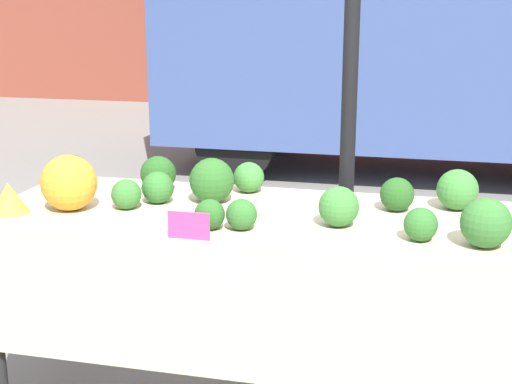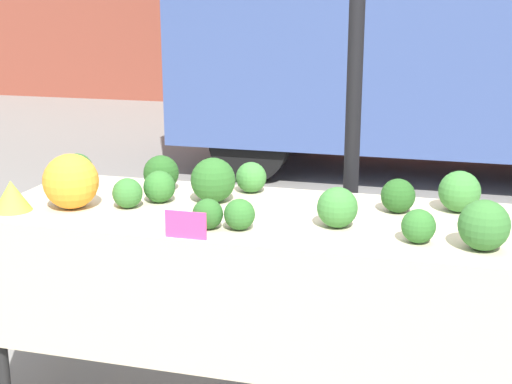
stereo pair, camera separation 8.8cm
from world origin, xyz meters
name	(u,v)px [view 1 (the left image)]	position (x,y,z in m)	size (l,w,h in m)	color
tent_pole	(349,117)	(0.28, 0.64, 1.16)	(0.07, 0.07, 2.31)	black
parked_truck	(395,32)	(0.29, 4.53, 1.36)	(4.63, 1.87, 2.55)	#384C84
market_table	(252,246)	(0.00, -0.07, 0.76)	(2.05, 0.75, 0.88)	beige
orange_cauliflower	(69,183)	(-0.71, -0.14, 0.99)	(0.22, 0.22, 0.22)	orange
romanesco_head	(9,198)	(-0.91, -0.23, 0.94)	(0.15, 0.15, 0.12)	#93B238
broccoli_head_0	(72,171)	(-0.86, 0.19, 0.95)	(0.14, 0.14, 0.14)	#285B23
broccoli_head_1	(486,223)	(0.83, -0.21, 0.96)	(0.17, 0.17, 0.17)	#336B2D
broccoli_head_2	(210,214)	(-0.11, -0.24, 0.93)	(0.11, 0.11, 0.11)	#285B23
broccoli_head_3	(397,194)	(0.52, 0.14, 0.94)	(0.13, 0.13, 0.13)	#23511E
broccoli_head_4	(158,188)	(-0.41, 0.03, 0.94)	(0.13, 0.13, 0.13)	#2D6628
broccoli_head_5	(243,215)	(0.00, -0.22, 0.93)	(0.11, 0.11, 0.11)	#2D6628
broccoli_head_6	(421,224)	(0.62, -0.20, 0.94)	(0.12, 0.12, 0.12)	#2D6628
broccoli_head_7	(212,181)	(-0.20, 0.09, 0.97)	(0.18, 0.18, 0.18)	#285B23
broccoli_head_8	(457,190)	(0.75, 0.21, 0.96)	(0.16, 0.16, 0.16)	#387533
broccoli_head_9	(126,194)	(-0.50, -0.08, 0.94)	(0.12, 0.12, 0.12)	#336B2D
broccoli_head_10	(339,207)	(0.33, -0.10, 0.95)	(0.15, 0.15, 0.15)	#387533
broccoli_head_11	(158,174)	(-0.48, 0.21, 0.95)	(0.15, 0.15, 0.15)	#23511E
broccoli_head_12	(249,177)	(-0.10, 0.28, 0.94)	(0.13, 0.13, 0.13)	#387533
price_sign	(189,226)	(-0.15, -0.36, 0.93)	(0.15, 0.01, 0.10)	#E53D84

